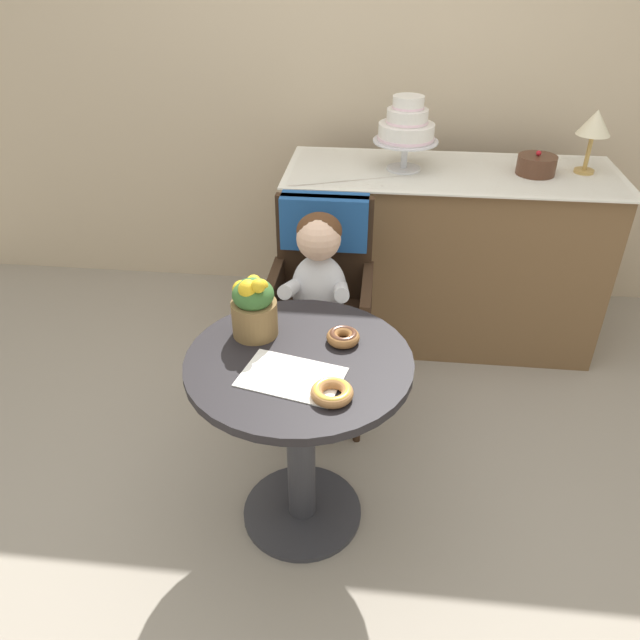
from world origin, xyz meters
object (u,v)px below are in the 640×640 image
object	(u,v)px
flower_vase	(253,305)
round_layer_cake	(536,165)
cafe_table	(300,410)
donut_mid	(343,336)
table_lamp	(595,125)
wicker_chair	(322,276)
seated_child	(318,286)
donut_front	(332,392)
tiered_cake_stand	(407,127)

from	to	relation	value
flower_vase	round_layer_cake	bearing A→B (deg)	47.32
cafe_table	donut_mid	size ratio (longest dim) A/B	6.65
cafe_table	table_lamp	world-z (taller)	table_lamp
wicker_chair	table_lamp	xyz separation A→B (m)	(1.15, 0.66, 0.48)
cafe_table	seated_child	bearing A→B (deg)	90.09
donut_front	donut_mid	world-z (taller)	donut_mid
seated_child	tiered_cake_stand	distance (m)	0.93
flower_vase	seated_child	bearing A→B (deg)	68.36
cafe_table	round_layer_cake	xyz separation A→B (m)	(0.92, 1.30, 0.43)
donut_front	table_lamp	bearing A→B (deg)	55.89
seated_child	donut_mid	size ratio (longest dim) A/B	6.71
seated_child	donut_front	bearing A→B (deg)	-80.33
wicker_chair	donut_mid	bearing A→B (deg)	-83.67
tiered_cake_stand	donut_front	bearing A→B (deg)	-97.68
table_lamp	wicker_chair	bearing A→B (deg)	-150.31
round_layer_cake	donut_mid	bearing A→B (deg)	-123.51
wicker_chair	round_layer_cake	size ratio (longest dim) A/B	5.40
round_layer_cake	table_lamp	world-z (taller)	table_lamp
cafe_table	table_lamp	distance (m)	1.87
cafe_table	donut_front	bearing A→B (deg)	-55.93
seated_child	table_lamp	distance (m)	1.48
cafe_table	donut_front	world-z (taller)	donut_front
donut_front	donut_mid	xyz separation A→B (m)	(0.01, 0.28, 0.00)
donut_mid	cafe_table	bearing A→B (deg)	-141.45
table_lamp	cafe_table	bearing A→B (deg)	-130.57
cafe_table	wicker_chair	world-z (taller)	wicker_chair
seated_child	round_layer_cake	xyz separation A→B (m)	(0.92, 0.77, 0.26)
tiered_cake_stand	seated_child	bearing A→B (deg)	-112.66
flower_vase	tiered_cake_stand	world-z (taller)	tiered_cake_stand
round_layer_cake	table_lamp	size ratio (longest dim) A/B	0.62
seated_child	flower_vase	bearing A→B (deg)	-111.64
donut_front	cafe_table	bearing A→B (deg)	124.07
round_layer_cake	donut_front	bearing A→B (deg)	-118.49
round_layer_cake	wicker_chair	bearing A→B (deg)	-146.47
donut_front	round_layer_cake	world-z (taller)	round_layer_cake
round_layer_cake	cafe_table	bearing A→B (deg)	-125.35
wicker_chair	donut_mid	distance (m)	0.61
wicker_chair	seated_child	bearing A→B (deg)	-96.30
donut_front	round_layer_cake	distance (m)	1.69
flower_vase	round_layer_cake	world-z (taller)	round_layer_cake
wicker_chair	donut_mid	world-z (taller)	wicker_chair
donut_front	tiered_cake_stand	size ratio (longest dim) A/B	0.37
table_lamp	donut_mid	bearing A→B (deg)	-129.45
tiered_cake_stand	table_lamp	distance (m)	0.83
wicker_chair	seated_child	world-z (taller)	seated_child
cafe_table	flower_vase	size ratio (longest dim) A/B	3.19
flower_vase	tiered_cake_stand	bearing A→B (deg)	67.70
cafe_table	tiered_cake_stand	distance (m)	1.46
flower_vase	table_lamp	xyz separation A→B (m)	(1.32, 1.22, 0.29)
donut_front	tiered_cake_stand	xyz separation A→B (m)	(0.20, 1.48, 0.36)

